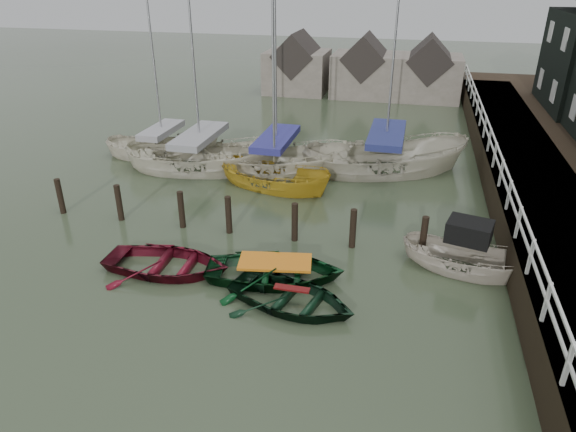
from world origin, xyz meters
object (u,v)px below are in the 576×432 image
(rowboat_red, at_px, (168,271))
(sailboat_d, at_px, (384,170))
(sailboat_a, at_px, (202,168))
(sailboat_e, at_px, (164,154))
(sailboat_b, at_px, (277,171))
(rowboat_dkgreen, at_px, (292,305))
(motorboat, at_px, (464,267))
(sailboat_c, at_px, (275,186))
(rowboat_green, at_px, (275,279))

(rowboat_red, relative_size, sailboat_d, 0.30)
(sailboat_a, bearing_deg, sailboat_e, 52.95)
(sailboat_a, distance_m, sailboat_b, 3.53)
(rowboat_dkgreen, xyz_separation_m, motorboat, (4.80, 3.09, 0.11))
(rowboat_dkgreen, distance_m, sailboat_e, 14.24)
(motorboat, distance_m, sailboat_a, 13.06)
(rowboat_dkgreen, distance_m, sailboat_c, 8.70)
(rowboat_green, relative_size, rowboat_dkgreen, 1.13)
(rowboat_dkgreen, distance_m, sailboat_d, 11.43)
(sailboat_d, relative_size, sailboat_e, 1.33)
(sailboat_a, height_order, sailboat_c, sailboat_a)
(sailboat_e, bearing_deg, sailboat_d, -102.46)
(motorboat, relative_size, sailboat_a, 0.36)
(rowboat_green, xyz_separation_m, rowboat_dkgreen, (0.80, -1.19, 0.00))
(rowboat_red, relative_size, motorboat, 0.94)
(rowboat_red, height_order, rowboat_dkgreen, rowboat_red)
(sailboat_c, bearing_deg, sailboat_b, 28.65)
(sailboat_b, relative_size, sailboat_e, 1.25)
(sailboat_e, bearing_deg, motorboat, -133.75)
(rowboat_green, distance_m, sailboat_e, 12.82)
(motorboat, height_order, sailboat_a, sailboat_a)
(sailboat_a, distance_m, sailboat_e, 2.97)
(sailboat_a, bearing_deg, sailboat_c, -115.91)
(sailboat_d, bearing_deg, sailboat_a, 83.61)
(rowboat_dkgreen, bearing_deg, sailboat_c, 32.48)
(rowboat_green, xyz_separation_m, motorboat, (5.60, 1.91, 0.11))
(rowboat_green, relative_size, sailboat_e, 0.42)
(rowboat_green, relative_size, sailboat_b, 0.33)
(rowboat_red, relative_size, rowboat_dkgreen, 1.07)
(sailboat_a, height_order, sailboat_b, sailboat_b)
(rowboat_green, height_order, sailboat_d, sailboat_d)
(sailboat_a, xyz_separation_m, sailboat_b, (3.48, 0.55, 0.00))
(sailboat_a, bearing_deg, rowboat_dkgreen, -153.91)
(sailboat_b, bearing_deg, rowboat_green, -174.64)
(sailboat_a, xyz_separation_m, sailboat_d, (8.31, 1.86, 0.00))
(sailboat_b, distance_m, sailboat_e, 6.16)
(rowboat_dkgreen, height_order, sailboat_c, sailboat_c)
(motorboat, height_order, sailboat_d, sailboat_d)
(sailboat_a, relative_size, sailboat_d, 0.89)
(sailboat_c, height_order, sailboat_e, sailboat_c)
(sailboat_b, xyz_separation_m, sailboat_c, (0.38, -1.74, -0.04))
(sailboat_a, bearing_deg, sailboat_d, -86.32)
(rowboat_green, height_order, sailboat_a, sailboat_a)
(sailboat_e, bearing_deg, rowboat_red, -168.11)
(rowboat_dkgreen, distance_m, sailboat_a, 11.53)
(rowboat_green, bearing_deg, rowboat_dkgreen, -155.85)
(sailboat_c, bearing_deg, sailboat_a, 89.22)
(rowboat_green, bearing_deg, sailboat_e, 31.32)
(sailboat_d, height_order, sailboat_e, sailboat_d)
(rowboat_red, height_order, sailboat_a, sailboat_a)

